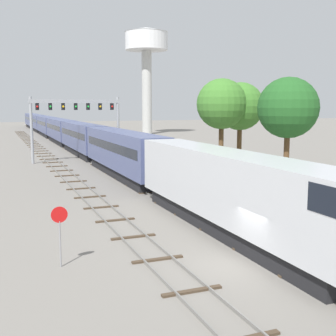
# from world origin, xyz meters

# --- Properties ---
(ground_plane) EXTENTS (400.00, 400.00, 0.00)m
(ground_plane) POSITION_xyz_m (0.00, 0.00, 0.00)
(ground_plane) COLOR gray
(track_main) EXTENTS (2.60, 200.00, 0.16)m
(track_main) POSITION_xyz_m (2.00, 60.00, 0.07)
(track_main) COLOR slate
(track_main) RESTS_ON ground
(track_near) EXTENTS (2.60, 160.00, 0.16)m
(track_near) POSITION_xyz_m (-3.50, 40.00, 0.07)
(track_near) COLOR slate
(track_near) RESTS_ON ground
(passenger_train) EXTENTS (3.04, 160.14, 4.80)m
(passenger_train) POSITION_xyz_m (2.00, 73.96, 2.61)
(passenger_train) COLOR silver
(passenger_train) RESTS_ON ground
(signal_gantry) EXTENTS (12.10, 0.49, 8.65)m
(signal_gantry) POSITION_xyz_m (-0.25, 42.11, 6.39)
(signal_gantry) COLOR #999BA0
(signal_gantry) RESTS_ON ground
(water_tower) EXTENTS (11.21, 11.21, 27.48)m
(water_tower) POSITION_xyz_m (27.46, 94.02, 22.24)
(water_tower) COLOR beige
(water_tower) RESTS_ON ground
(stop_sign) EXTENTS (0.76, 0.08, 2.88)m
(stop_sign) POSITION_xyz_m (-8.00, 2.83, 1.87)
(stop_sign) COLOR gray
(stop_sign) RESTS_ON ground
(trackside_tree_left) EXTENTS (5.70, 5.70, 10.52)m
(trackside_tree_left) POSITION_xyz_m (13.55, 27.23, 7.63)
(trackside_tree_left) COLOR brown
(trackside_tree_left) RESTS_ON ground
(trackside_tree_mid) EXTENTS (6.03, 6.03, 10.28)m
(trackside_tree_mid) POSITION_xyz_m (16.55, 19.10, 7.24)
(trackside_tree_mid) COLOR brown
(trackside_tree_mid) RESTS_ON ground
(trackside_tree_right) EXTENTS (5.57, 5.57, 10.18)m
(trackside_tree_right) POSITION_xyz_m (16.29, 27.83, 7.35)
(trackside_tree_right) COLOR brown
(trackside_tree_right) RESTS_ON ground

